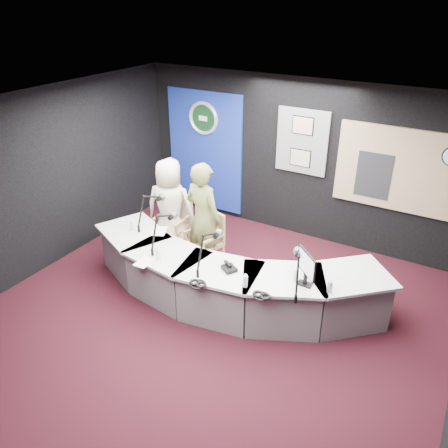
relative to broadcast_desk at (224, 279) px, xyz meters
The scene contains 30 objects.
ground 0.67m from the broadcast_desk, 84.81° to the right, with size 6.00×6.00×0.00m, color black.
ceiling 2.49m from the broadcast_desk, 84.81° to the right, with size 6.00×6.00×0.02m, color silver.
wall_back 2.66m from the broadcast_desk, 88.83° to the left, with size 6.00×0.02×2.80m, color black.
wall_left 3.17m from the broadcast_desk, 169.44° to the right, with size 0.02×6.00×2.80m, color black.
broadcast_desk is the anchor object (origin of this frame).
backdrop_panel 3.17m from the broadcast_desk, 127.40° to the left, with size 1.60×0.05×2.30m, color navy.
agency_seal 3.38m from the broadcast_desk, 127.86° to the left, with size 0.63×0.63×0.07m, color silver.
seal_center 3.38m from the broadcast_desk, 127.80° to the left, with size 0.48×0.48×0.01m, color #0E3317.
pinboard 2.79m from the broadcast_desk, 87.63° to the left, with size 0.90×0.04×1.10m, color slate.
framed_photo_upper 2.91m from the broadcast_desk, 87.60° to the left, with size 0.34×0.02×0.27m, color gray.
framed_photo_lower 2.63m from the broadcast_desk, 87.60° to the left, with size 0.34×0.02×0.27m, color gray.
booth_window_frame 3.24m from the broadcast_desk, 53.36° to the left, with size 2.12×0.06×1.32m, color tan.
booth_glow 3.23m from the broadcast_desk, 53.24° to the left, with size 2.00×0.02×1.20m, color #D3A885.
equipment_rack 2.93m from the broadcast_desk, 60.54° to the left, with size 0.55×0.02×0.75m, color black.
armchair_left 1.66m from the broadcast_desk, 153.06° to the left, with size 0.53×0.53×0.95m, color tan, non-canonical shape.
armchair_right 0.93m from the broadcast_desk, 140.98° to the left, with size 0.60×0.60×1.06m, color tan, non-canonical shape.
draped_jacket 1.81m from the broadcast_desk, 146.01° to the left, with size 0.50×0.10×0.70m, color gray.
person_man 1.72m from the broadcast_desk, 153.06° to the left, with size 0.81×0.53×1.66m, color beige.
person_woman 1.05m from the broadcast_desk, 140.98° to the left, with size 0.66×0.43×1.81m, color olive.
computer_monitor 1.40m from the broadcast_desk, ahead, with size 0.40×0.02×0.27m, color black.
desk_phone 0.53m from the broadcast_desk, 49.04° to the right, with size 0.19×0.16×0.05m, color black.
headphones_near 1.10m from the broadcast_desk, 33.45° to the right, with size 0.21×0.21×0.03m, color black.
headphones_far 0.85m from the broadcast_desk, 85.67° to the right, with size 0.23×0.23×0.04m, color black.
paper_stack 1.29m from the broadcast_desk, behind, with size 0.21×0.31×0.00m, color white.
notepad 1.16m from the broadcast_desk, 141.31° to the right, with size 0.19×0.27×0.00m, color white.
boom_mic_a 1.64m from the broadcast_desk, behind, with size 0.16×0.74×0.60m, color black, non-canonical shape.
boom_mic_b 1.14m from the broadcast_desk, 168.90° to the right, with size 0.19×0.74×0.60m, color black, non-canonical shape.
boom_mic_c 0.74m from the broadcast_desk, 101.28° to the right, with size 0.17×0.74×0.60m, color black, non-canonical shape.
boom_mic_d 1.33m from the broadcast_desk, ahead, with size 0.35×0.70×0.60m, color black, non-canonical shape.
water_bottles 0.55m from the broadcast_desk, 96.94° to the right, with size 3.18×0.55×0.18m, color silver, non-canonical shape.
Camera 1 is at (2.63, -4.01, 4.03)m, focal length 36.00 mm.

